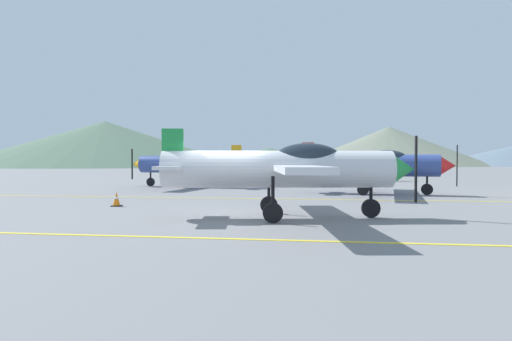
{
  "coord_description": "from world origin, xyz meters",
  "views": [
    {
      "loc": [
        3.08,
        -14.32,
        1.87
      ],
      "look_at": [
        -1.05,
        14.0,
        1.2
      ],
      "focal_mm": 31.61,
      "sensor_mm": 36.0,
      "label": 1
    }
  ],
  "objects_px": {
    "airplane_mid": "(374,165)",
    "airplane_far": "(186,164)",
    "traffic_cone_side": "(116,199)",
    "airplane_near": "(287,168)",
    "car_sedan": "(311,169)",
    "airplane_back": "(349,163)"
  },
  "relations": [
    {
      "from": "airplane_near",
      "to": "airplane_back",
      "type": "bearing_deg",
      "value": 82.6
    },
    {
      "from": "airplane_mid",
      "to": "traffic_cone_side",
      "type": "xyz_separation_m",
      "value": [
        -11.06,
        -8.28,
        -1.33
      ]
    },
    {
      "from": "airplane_near",
      "to": "car_sedan",
      "type": "bearing_deg",
      "value": 90.05
    },
    {
      "from": "airplane_mid",
      "to": "airplane_back",
      "type": "xyz_separation_m",
      "value": [
        -0.43,
        16.33,
        0.0
      ]
    },
    {
      "from": "airplane_far",
      "to": "traffic_cone_side",
      "type": "relative_size",
      "value": 16.31
    },
    {
      "from": "airplane_back",
      "to": "traffic_cone_side",
      "type": "distance_m",
      "value": 26.84
    },
    {
      "from": "airplane_far",
      "to": "traffic_cone_side",
      "type": "bearing_deg",
      "value": -85.03
    },
    {
      "from": "airplane_near",
      "to": "car_sedan",
      "type": "relative_size",
      "value": 2.13
    },
    {
      "from": "traffic_cone_side",
      "to": "car_sedan",
      "type": "bearing_deg",
      "value": 77.82
    },
    {
      "from": "airplane_mid",
      "to": "airplane_far",
      "type": "xyz_separation_m",
      "value": [
        -12.2,
        4.76,
        0.0
      ]
    },
    {
      "from": "airplane_mid",
      "to": "airplane_back",
      "type": "relative_size",
      "value": 1.0
    },
    {
      "from": "airplane_far",
      "to": "airplane_back",
      "type": "distance_m",
      "value": 16.5
    },
    {
      "from": "airplane_far",
      "to": "airplane_near",
      "type": "bearing_deg",
      "value": -62.27
    },
    {
      "from": "traffic_cone_side",
      "to": "airplane_near",
      "type": "bearing_deg",
      "value": -20.22
    },
    {
      "from": "car_sedan",
      "to": "airplane_back",
      "type": "bearing_deg",
      "value": -66.36
    },
    {
      "from": "airplane_back",
      "to": "car_sedan",
      "type": "distance_m",
      "value": 8.92
    },
    {
      "from": "airplane_near",
      "to": "airplane_far",
      "type": "xyz_separation_m",
      "value": [
        -8.23,
        15.66,
        0.0
      ]
    },
    {
      "from": "airplane_near",
      "to": "car_sedan",
      "type": "height_order",
      "value": "airplane_near"
    },
    {
      "from": "airplane_back",
      "to": "traffic_cone_side",
      "type": "bearing_deg",
      "value": -113.37
    },
    {
      "from": "airplane_far",
      "to": "airplane_mid",
      "type": "bearing_deg",
      "value": -21.32
    },
    {
      "from": "airplane_back",
      "to": "car_sedan",
      "type": "relative_size",
      "value": 2.13
    },
    {
      "from": "airplane_near",
      "to": "car_sedan",
      "type": "xyz_separation_m",
      "value": [
        -0.03,
        35.37,
        -0.78
      ]
    }
  ]
}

